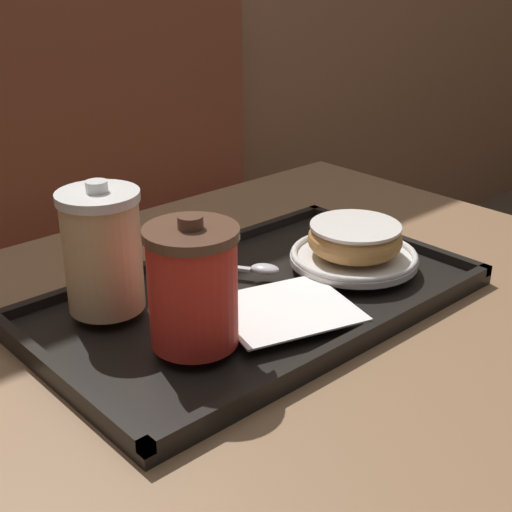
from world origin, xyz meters
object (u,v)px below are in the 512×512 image
at_px(coffee_cup_rear, 103,250).
at_px(coffee_cup_front, 193,286).
at_px(donut_chocolate_glazed, 355,238).
at_px(spoon, 245,267).

bearing_deg(coffee_cup_rear, coffee_cup_front, -78.64).
bearing_deg(coffee_cup_rear, donut_chocolate_glazed, -19.33).
height_order(coffee_cup_front, donut_chocolate_glazed, coffee_cup_front).
xyz_separation_m(coffee_cup_rear, spoon, (0.17, -0.03, -0.06)).
xyz_separation_m(coffee_cup_front, spoon, (0.15, 0.09, -0.06)).
distance_m(coffee_cup_rear, spoon, 0.18).
height_order(coffee_cup_front, coffee_cup_rear, coffee_cup_rear).
bearing_deg(coffee_cup_front, donut_chocolate_glazed, 4.62).
distance_m(coffee_cup_front, coffee_cup_rear, 0.13).
bearing_deg(coffee_cup_rear, spoon, -10.18).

